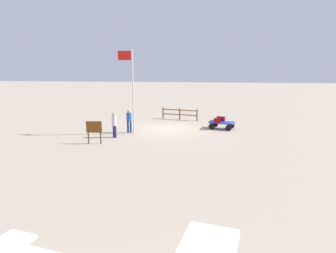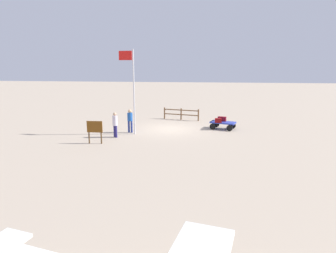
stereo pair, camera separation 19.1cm
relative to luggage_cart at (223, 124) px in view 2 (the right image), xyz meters
name	(u,v)px [view 2 (the right image)]	position (x,y,z in m)	size (l,w,h in m)	color
ground_plane	(170,129)	(3.88, 0.53, -0.40)	(120.00, 120.00, 0.00)	tan
luggage_cart	(223,124)	(0.00, 0.00, 0.00)	(2.02, 1.58, 0.55)	#2E3EB0
suitcase_maroon	(218,120)	(0.35, 0.34, 0.30)	(0.49, 0.39, 0.31)	maroon
suitcase_olive	(222,119)	(0.04, -0.28, 0.31)	(0.66, 0.43, 0.33)	maroon
worker_lead	(130,119)	(6.58, 2.01, 0.59)	(0.37, 0.37, 1.66)	navy
worker_trailing	(115,123)	(7.22, 3.48, 0.57)	(0.46, 0.46, 1.68)	navy
flagpole	(132,84)	(6.29, 2.37, 3.03)	(1.04, 0.20, 5.73)	silver
signboard	(95,129)	(7.97, 5.15, 0.52)	(0.96, 0.11, 1.40)	#4C3319
wooden_fence	(181,113)	(3.39, -3.34, 0.17)	(3.15, 0.83, 1.01)	brown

